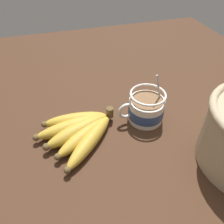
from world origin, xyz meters
TOP-DOWN VIEW (x-y plane):
  - table at (0.00, 0.00)cm, footprint 138.02×138.02cm
  - coffee_mug at (-9.06, 3.60)cm, footprint 13.49×10.00cm
  - banana_bunch at (9.93, 4.90)cm, footprint 22.22×19.29cm

SIDE VIEW (x-z plane):
  - table at x=0.00cm, z-range 0.00..2.86cm
  - banana_bunch at x=9.93cm, z-range 2.61..7.04cm
  - coffee_mug at x=-9.06cm, z-range -0.67..13.77cm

